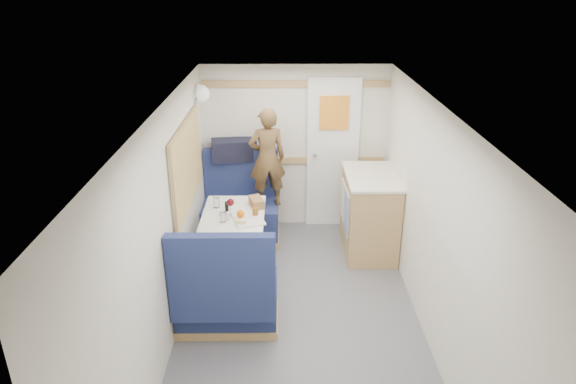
{
  "coord_description": "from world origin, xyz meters",
  "views": [
    {
      "loc": [
        -0.14,
        -3.65,
        2.94
      ],
      "look_at": [
        -0.1,
        0.9,
        1.0
      ],
      "focal_mm": 32.0,
      "sensor_mm": 36.0,
      "label": 1
    }
  ],
  "objects_px": {
    "salt_grinder": "(228,216)",
    "bread_loaf": "(256,202)",
    "wine_glass": "(230,203)",
    "bench_near": "(227,299)",
    "tray": "(248,219)",
    "tumbler_left": "(223,217)",
    "cheese_block": "(241,221)",
    "person": "(267,158)",
    "beer_glass": "(255,212)",
    "bench_far": "(241,214)",
    "galley_counter": "(369,213)",
    "tumbler_mid": "(216,203)",
    "duffel_bag": "(234,150)",
    "orange_fruit": "(241,214)",
    "dinette_table": "(234,228)",
    "pepper_grinder": "(227,207)"
  },
  "relations": [
    {
      "from": "orange_fruit",
      "to": "beer_glass",
      "type": "bearing_deg",
      "value": 23.51
    },
    {
      "from": "tumbler_left",
      "to": "salt_grinder",
      "type": "distance_m",
      "value": 0.06
    },
    {
      "from": "pepper_grinder",
      "to": "bread_loaf",
      "type": "height_order",
      "value": "pepper_grinder"
    },
    {
      "from": "bench_far",
      "to": "beer_glass",
      "type": "bearing_deg",
      "value": -76.29
    },
    {
      "from": "orange_fruit",
      "to": "bread_loaf",
      "type": "xyz_separation_m",
      "value": [
        0.14,
        0.3,
        -0.01
      ]
    },
    {
      "from": "bench_near",
      "to": "wine_glass",
      "type": "distance_m",
      "value": 1.02
    },
    {
      "from": "salt_grinder",
      "to": "bread_loaf",
      "type": "xyz_separation_m",
      "value": [
        0.26,
        0.32,
        0.0
      ]
    },
    {
      "from": "bench_far",
      "to": "galley_counter",
      "type": "height_order",
      "value": "bench_far"
    },
    {
      "from": "bench_far",
      "to": "beer_glass",
      "type": "height_order",
      "value": "bench_far"
    },
    {
      "from": "person",
      "to": "tumbler_mid",
      "type": "distance_m",
      "value": 0.87
    },
    {
      "from": "dinette_table",
      "to": "salt_grinder",
      "type": "bearing_deg",
      "value": -103.26
    },
    {
      "from": "wine_glass",
      "to": "tumbler_mid",
      "type": "distance_m",
      "value": 0.24
    },
    {
      "from": "salt_grinder",
      "to": "beer_glass",
      "type": "bearing_deg",
      "value": 17.72
    },
    {
      "from": "person",
      "to": "cheese_block",
      "type": "height_order",
      "value": "person"
    },
    {
      "from": "person",
      "to": "beer_glass",
      "type": "distance_m",
      "value": 0.92
    },
    {
      "from": "tumbler_left",
      "to": "salt_grinder",
      "type": "xyz_separation_m",
      "value": [
        0.05,
        0.04,
        -0.01
      ]
    },
    {
      "from": "duffel_bag",
      "to": "salt_grinder",
      "type": "bearing_deg",
      "value": -96.77
    },
    {
      "from": "bench_far",
      "to": "beer_glass",
      "type": "distance_m",
      "value": 1.06
    },
    {
      "from": "galley_counter",
      "to": "salt_grinder",
      "type": "distance_m",
      "value": 1.68
    },
    {
      "from": "duffel_bag",
      "to": "bread_loaf",
      "type": "bearing_deg",
      "value": -80.87
    },
    {
      "from": "cheese_block",
      "to": "pepper_grinder",
      "type": "bearing_deg",
      "value": 119.64
    },
    {
      "from": "duffel_bag",
      "to": "tumbler_mid",
      "type": "height_order",
      "value": "duffel_bag"
    },
    {
      "from": "dinette_table",
      "to": "person",
      "type": "xyz_separation_m",
      "value": [
        0.32,
        0.82,
        0.46
      ]
    },
    {
      "from": "tumbler_left",
      "to": "bench_far",
      "type": "bearing_deg",
      "value": 85.44
    },
    {
      "from": "dinette_table",
      "to": "tumbler_mid",
      "type": "distance_m",
      "value": 0.32
    },
    {
      "from": "orange_fruit",
      "to": "dinette_table",
      "type": "bearing_deg",
      "value": 125.21
    },
    {
      "from": "tumbler_left",
      "to": "bread_loaf",
      "type": "bearing_deg",
      "value": 49.53
    },
    {
      "from": "bench_near",
      "to": "cheese_block",
      "type": "height_order",
      "value": "bench_near"
    },
    {
      "from": "bench_far",
      "to": "orange_fruit",
      "type": "relative_size",
      "value": 13.3
    },
    {
      "from": "orange_fruit",
      "to": "salt_grinder",
      "type": "distance_m",
      "value": 0.12
    },
    {
      "from": "person",
      "to": "orange_fruit",
      "type": "xyz_separation_m",
      "value": [
        -0.24,
        -0.94,
        -0.25
      ]
    },
    {
      "from": "galley_counter",
      "to": "tumbler_mid",
      "type": "height_order",
      "value": "galley_counter"
    },
    {
      "from": "beer_glass",
      "to": "galley_counter",
      "type": "bearing_deg",
      "value": 26.05
    },
    {
      "from": "tray",
      "to": "tumbler_left",
      "type": "relative_size",
      "value": 3.56
    },
    {
      "from": "duffel_bag",
      "to": "beer_glass",
      "type": "xyz_separation_m",
      "value": [
        0.3,
        -1.18,
        -0.26
      ]
    },
    {
      "from": "duffel_bag",
      "to": "wine_glass",
      "type": "bearing_deg",
      "value": -96.01
    },
    {
      "from": "dinette_table",
      "to": "pepper_grinder",
      "type": "bearing_deg",
      "value": 139.44
    },
    {
      "from": "bench_far",
      "to": "salt_grinder",
      "type": "relative_size",
      "value": 12.1
    },
    {
      "from": "wine_glass",
      "to": "bench_near",
      "type": "bearing_deg",
      "value": -88.48
    },
    {
      "from": "bench_far",
      "to": "tumbler_left",
      "type": "bearing_deg",
      "value": -94.56
    },
    {
      "from": "tumbler_mid",
      "to": "dinette_table",
      "type": "bearing_deg",
      "value": -40.73
    },
    {
      "from": "orange_fruit",
      "to": "beer_glass",
      "type": "distance_m",
      "value": 0.15
    },
    {
      "from": "dinette_table",
      "to": "tumbler_left",
      "type": "height_order",
      "value": "tumbler_left"
    },
    {
      "from": "bench_far",
      "to": "tray",
      "type": "height_order",
      "value": "bench_far"
    },
    {
      "from": "salt_grinder",
      "to": "bread_loaf",
      "type": "relative_size",
      "value": 0.4
    },
    {
      "from": "tray",
      "to": "tumbler_left",
      "type": "xyz_separation_m",
      "value": [
        -0.24,
        -0.04,
        0.04
      ]
    },
    {
      "from": "bench_near",
      "to": "cheese_block",
      "type": "bearing_deg",
      "value": 81.24
    },
    {
      "from": "person",
      "to": "tumbler_left",
      "type": "relative_size",
      "value": 11.55
    },
    {
      "from": "bench_far",
      "to": "tumbler_mid",
      "type": "xyz_separation_m",
      "value": [
        -0.18,
        -0.71,
        0.47
      ]
    },
    {
      "from": "cheese_block",
      "to": "tumbler_left",
      "type": "bearing_deg",
      "value": 162.46
    }
  ]
}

